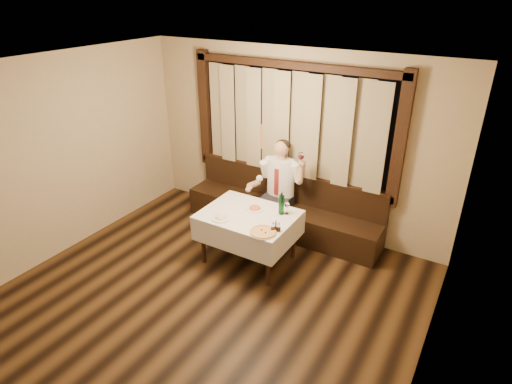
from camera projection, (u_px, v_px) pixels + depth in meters
The scene contains 10 objects.
room at pixel (215, 184), 4.94m from camera, with size 5.01×6.01×2.81m.
banquette at pixel (282, 211), 6.82m from camera, with size 3.20×0.61×0.94m.
dining_table at pixel (249, 220), 5.88m from camera, with size 1.27×0.97×0.76m.
pizza at pixel (263, 232), 5.37m from camera, with size 0.35×0.35×0.04m.
pasta_red at pixel (255, 207), 5.92m from camera, with size 0.26×0.26×0.09m.
pasta_cream at pixel (221, 216), 5.69m from camera, with size 0.27×0.27×0.09m.
green_bottle at pixel (281, 204), 5.76m from camera, with size 0.07×0.07×0.34m.
table_wine_glass at pixel (287, 205), 5.76m from camera, with size 0.07×0.07×0.18m.
cruet_caddy at pixel (276, 227), 5.41m from camera, with size 0.14×0.10×0.13m.
seated_man at pixel (279, 182), 6.52m from camera, with size 0.84×0.63×1.50m.
Camera 1 is at (2.69, -2.64, 3.58)m, focal length 30.00 mm.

